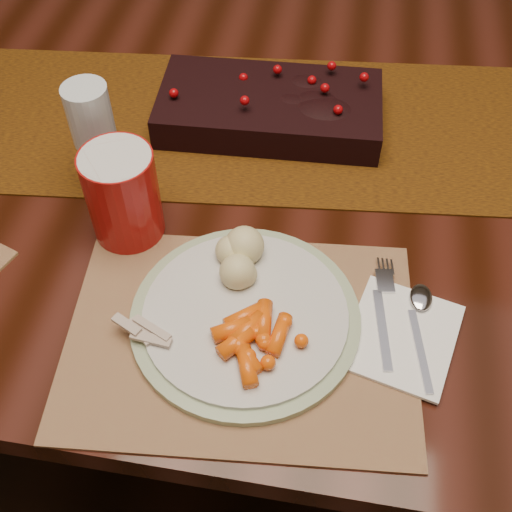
% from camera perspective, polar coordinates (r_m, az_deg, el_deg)
% --- Properties ---
extents(floor, '(5.00, 5.00, 0.00)m').
position_cam_1_polar(floor, '(1.57, 1.66, -11.52)').
color(floor, black).
rests_on(floor, ground).
extents(dining_table, '(1.80, 1.00, 0.75)m').
position_cam_1_polar(dining_table, '(1.25, 2.05, -3.52)').
color(dining_table, black).
rests_on(dining_table, floor).
extents(table_runner, '(1.72, 0.52, 0.00)m').
position_cam_1_polar(table_runner, '(1.01, 6.00, 11.33)').
color(table_runner, '#3A260F').
rests_on(table_runner, dining_table).
extents(centerpiece, '(0.34, 0.19, 0.07)m').
position_cam_1_polar(centerpiece, '(0.99, 1.22, 13.37)').
color(centerpiece, black).
rests_on(centerpiece, table_runner).
extents(placemat_main, '(0.43, 0.33, 0.00)m').
position_cam_1_polar(placemat_main, '(0.75, -1.34, -7.19)').
color(placemat_main, '#9A634C').
rests_on(placemat_main, dining_table).
extents(dinner_plate, '(0.31, 0.31, 0.02)m').
position_cam_1_polar(dinner_plate, '(0.76, -0.96, -5.35)').
color(dinner_plate, silver).
rests_on(dinner_plate, placemat_main).
extents(baby_carrots, '(0.13, 0.11, 0.02)m').
position_cam_1_polar(baby_carrots, '(0.72, -1.28, -7.47)').
color(baby_carrots, '#F15509').
rests_on(baby_carrots, dinner_plate).
extents(mashed_potatoes, '(0.10, 0.09, 0.05)m').
position_cam_1_polar(mashed_potatoes, '(0.77, -1.33, 0.11)').
color(mashed_potatoes, beige).
rests_on(mashed_potatoes, dinner_plate).
extents(turkey_shreds, '(0.08, 0.07, 0.02)m').
position_cam_1_polar(turkey_shreds, '(0.74, -10.21, -6.30)').
color(turkey_shreds, '#A59891').
rests_on(turkey_shreds, dinner_plate).
extents(napkin, '(0.15, 0.16, 0.00)m').
position_cam_1_polar(napkin, '(0.77, 12.83, -6.93)').
color(napkin, white).
rests_on(napkin, placemat_main).
extents(fork, '(0.04, 0.14, 0.00)m').
position_cam_1_polar(fork, '(0.77, 11.22, -5.28)').
color(fork, white).
rests_on(fork, napkin).
extents(spoon, '(0.05, 0.14, 0.00)m').
position_cam_1_polar(spoon, '(0.77, 14.40, -6.67)').
color(spoon, silver).
rests_on(spoon, napkin).
extents(red_cup, '(0.10, 0.10, 0.13)m').
position_cam_1_polar(red_cup, '(0.82, -11.76, 5.35)').
color(red_cup, '#A31210').
rests_on(red_cup, placemat_main).
extents(wine_glass, '(0.07, 0.07, 0.16)m').
position_cam_1_polar(wine_glass, '(0.89, -14.05, 10.06)').
color(wine_glass, white).
rests_on(wine_glass, dining_table).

